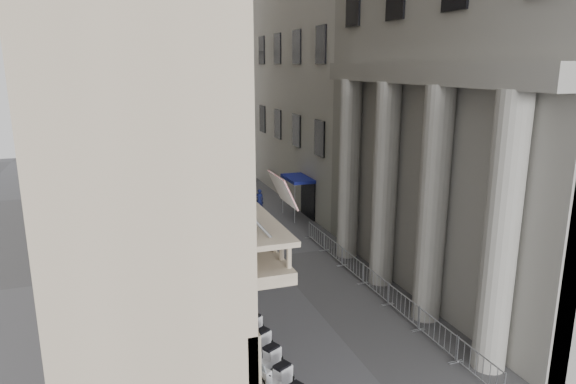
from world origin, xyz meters
The scene contains 26 objects.
far_building centered at (0.00, 48.00, 15.00)m, with size 22.00×10.00×30.00m, color silver.
iron_fence centered at (-4.30, 18.00, 0.00)m, with size 0.30×28.00×1.40m, color black, non-canonical shape.
blue_awning centered at (4.15, 26.00, 0.00)m, with size 1.60×3.00×3.00m, color navy, non-canonical shape.
scooter_3 centered at (-3.62, 8.14, 0.00)m, with size 0.56×1.40×1.50m, color white, non-canonical shape.
scooter_4 centered at (-3.62, 9.36, 0.00)m, with size 0.56×1.40×1.50m, color white, non-canonical shape.
scooter_5 centered at (-3.62, 10.58, 0.00)m, with size 0.56×1.40×1.50m, color white, non-canonical shape.
scooter_6 centered at (-3.62, 11.80, 0.00)m, with size 0.56×1.40×1.50m, color white, non-canonical shape.
scooter_7 centered at (-3.62, 13.03, 0.00)m, with size 0.56×1.40×1.50m, color white, non-canonical shape.
scooter_8 centered at (-3.62, 14.25, 0.00)m, with size 0.56×1.40×1.50m, color white, non-canonical shape.
scooter_9 centered at (-3.62, 15.47, 0.00)m, with size 0.56×1.40×1.50m, color white, non-canonical shape.
scooter_10 centered at (-3.62, 16.69, 0.00)m, with size 0.56×1.40×1.50m, color white, non-canonical shape.
scooter_11 centered at (-3.62, 17.91, 0.00)m, with size 0.56×1.40×1.50m, color white, non-canonical shape.
scooter_12 centered at (-3.62, 19.13, 0.00)m, with size 0.56×1.40×1.50m, color white, non-canonical shape.
barrier_0 centered at (3.29, 5.31, 0.00)m, with size 0.60×2.40×1.10m, color #A7A9AF, non-canonical shape.
barrier_1 centered at (3.29, 7.81, 0.00)m, with size 0.60×2.40×1.10m, color #A7A9AF, non-canonical shape.
barrier_2 centered at (3.29, 10.31, 0.00)m, with size 0.60×2.40×1.10m, color #A7A9AF, non-canonical shape.
barrier_3 centered at (3.29, 12.81, 0.00)m, with size 0.60×2.40×1.10m, color #A7A9AF, non-canonical shape.
barrier_4 centered at (3.29, 15.31, 0.00)m, with size 0.60×2.40×1.10m, color #A7A9AF, non-canonical shape.
barrier_5 centered at (3.29, 17.81, 0.00)m, with size 0.60×2.40×1.10m, color #A7A9AF, non-canonical shape.
barrier_6 centered at (3.29, 20.31, 0.00)m, with size 0.60×2.40×1.10m, color #A7A9AF, non-canonical shape.
security_tent centered at (-2.20, 20.49, 2.53)m, with size 3.73×3.73×3.03m.
street_lamp centered at (-3.71, 24.92, 5.56)m, with size 2.88×1.16×9.21m.
info_kiosk centered at (-3.94, 24.59, 0.96)m, with size 0.58×0.93×1.90m.
pedestrian_a centered at (2.06, 28.69, 0.84)m, with size 0.61×0.40×1.68m, color #0D1237.
pedestrian_b centered at (0.01, 24.72, 0.98)m, with size 0.95×0.74×1.95m, color black.
pedestrian_c centered at (0.97, 35.19, 0.86)m, with size 0.84×0.55×1.72m, color black.
Camera 1 is at (-8.15, -7.42, 10.74)m, focal length 32.00 mm.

